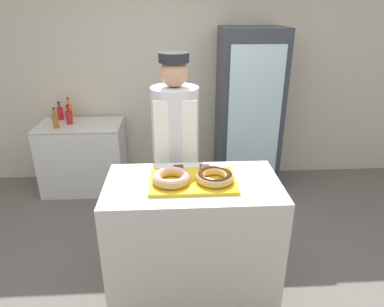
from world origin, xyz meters
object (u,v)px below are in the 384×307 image
Objects in this scene: baker_person at (176,151)px; bottle_orange at (69,111)px; bottle_red at (60,113)px; bottle_amber at (55,120)px; beverage_fridge at (248,112)px; brownie_back_left at (178,169)px; chest_freezer at (84,157)px; donut_light_glaze at (171,177)px; serving_tray at (193,181)px; donut_chocolate_glaze at (215,176)px; brownie_back_right at (205,168)px; bottle_red_b at (69,117)px.

baker_person is 6.66× the size of bottle_orange.
bottle_orange is at bearing 0.14° from bottle_red.
beverage_fridge is at bearing 2.92° from bottle_amber.
brownie_back_left is 2.07m from chest_freezer.
bottle_red is (-1.36, 2.00, -0.11)m from donut_light_glaze.
beverage_fridge reaches higher than serving_tray.
serving_tray is 0.16m from donut_chocolate_glaze.
brownie_back_left is at bearing 123.91° from serving_tray.
brownie_back_left is at bearing -47.75° from bottle_amber.
serving_tray is 8.46× the size of brownie_back_right.
bottle_red is 0.82× the size of bottle_orange.
beverage_fridge is at bearing 51.60° from baker_person.
bottle_red_b is (-1.50, 1.82, -0.10)m from donut_chocolate_glaze.
baker_person is 1.42m from beverage_fridge.
donut_chocolate_glaze is 1.22× the size of bottle_red.
donut_chocolate_glaze is at bearing -50.51° from bottle_red_b.
bottle_red_b reaches higher than donut_light_glaze.
bottle_amber is (-1.31, 1.68, -0.10)m from donut_light_glaze.
serving_tray is 2.24m from bottle_red_b.
beverage_fridge is (0.92, 1.79, -0.08)m from donut_light_glaze.
bottle_amber is at bearing -151.98° from chest_freezer.
brownie_back_right is at bearing -50.80° from bottle_orange.
bottle_orange reaches higher than bottle_red.
bottle_orange is 0.19m from bottle_red_b.
bottle_red is at bearing 131.30° from brownie_back_right.
bottle_amber is (-1.56, 1.50, -0.08)m from brownie_back_right.
baker_person is (-0.11, 0.65, -0.05)m from serving_tray.
brownie_back_right is at bearing 0.00° from brownie_back_left.
bottle_amber is (-2.23, -0.11, -0.02)m from beverage_fridge.
donut_light_glaze is 0.99× the size of bottle_orange.
bottle_red is at bearing 130.44° from bottle_red_b.
baker_person is (-0.21, 0.50, -0.07)m from brownie_back_right.
donut_chocolate_glaze is at bearing -35.70° from brownie_back_left.
serving_tray is 2.28× the size of donut_chocolate_glaze.
beverage_fridge is 2.12m from bottle_red_b.
baker_person is at bearing -36.50° from bottle_amber.
bottle_amber is (-1.46, 1.65, -0.05)m from serving_tray.
brownie_back_left is 2.31m from bottle_red.
bottle_amber is at bearing 133.82° from donut_chocolate_glaze.
bottle_amber is at bearing -102.34° from bottle_orange.
serving_tray is 2.20m from bottle_amber.
bottle_red is 0.33m from bottle_amber.
donut_chocolate_glaze is 0.99× the size of bottle_orange.
bottle_amber is at bearing -82.27° from bottle_red.
baker_person is at bearing 111.15° from donut_chocolate_glaze.
bottle_orange is 1.18× the size of bottle_red_b.
bottle_red_b is at bearing 129.49° from donut_chocolate_glaze.
bottle_orange reaches higher than brownie_back_right.
brownie_back_left is at bearing -52.69° from bottle_red_b.
beverage_fridge reaches higher than bottle_amber.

